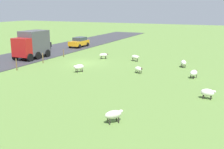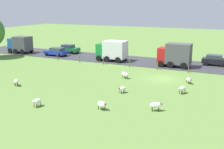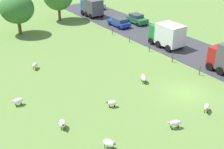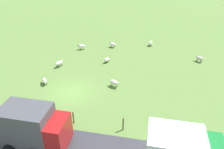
% 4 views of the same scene
% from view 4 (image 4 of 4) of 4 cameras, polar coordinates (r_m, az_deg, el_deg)
% --- Properties ---
extents(ground_plane, '(160.00, 160.00, 0.00)m').
position_cam_4_polar(ground_plane, '(23.82, -10.52, -4.53)').
color(ground_plane, olive).
extents(sheep_0, '(1.06, 0.83, 0.69)m').
position_cam_4_polar(sheep_0, '(29.40, -1.30, 3.96)').
color(sheep_0, white).
rests_on(sheep_0, ground_plane).
extents(sheep_1, '(1.00, 1.23, 0.82)m').
position_cam_4_polar(sheep_1, '(24.04, 0.58, -2.08)').
color(sheep_1, silver).
rests_on(sheep_1, ground_plane).
extents(sheep_2, '(0.84, 1.11, 0.79)m').
position_cam_4_polar(sheep_2, '(34.24, 0.16, 7.88)').
color(sheep_2, white).
rests_on(sheep_2, ground_plane).
extents(sheep_3, '(0.91, 1.19, 0.82)m').
position_cam_4_polar(sheep_3, '(33.75, -7.89, 7.31)').
color(sheep_3, white).
rests_on(sheep_3, ground_plane).
extents(sheep_4, '(1.04, 1.11, 0.77)m').
position_cam_4_polar(sheep_4, '(31.84, 21.84, 3.96)').
color(sheep_4, beige).
rests_on(sheep_4, ground_plane).
extents(sheep_5, '(1.14, 1.00, 0.72)m').
position_cam_4_polar(sheep_5, '(25.68, -17.22, -1.47)').
color(sheep_5, silver).
rests_on(sheep_5, ground_plane).
extents(sheep_6, '(1.08, 0.59, 0.76)m').
position_cam_4_polar(sheep_6, '(35.39, 10.04, 8.12)').
color(sheep_6, white).
rests_on(sheep_6, ground_plane).
extents(sheep_7, '(1.26, 0.89, 0.79)m').
position_cam_4_polar(sheep_7, '(29.04, -13.65, 2.92)').
color(sheep_7, silver).
rests_on(sheep_7, ground_plane).
extents(fence_post_0, '(0.12, 0.12, 1.05)m').
position_cam_4_polar(fence_post_0, '(21.38, -21.14, -9.02)').
color(fence_post_0, brown).
rests_on(fence_post_0, ground_plane).
extents(fence_post_1, '(0.12, 0.12, 1.20)m').
position_cam_4_polar(fence_post_1, '(19.55, -10.04, -10.96)').
color(fence_post_1, brown).
rests_on(fence_post_1, ground_plane).
extents(fence_post_2, '(0.12, 0.12, 1.26)m').
position_cam_4_polar(fence_post_2, '(18.61, 2.92, -12.77)').
color(fence_post_2, brown).
rests_on(fence_post_2, ground_plane).
extents(fence_post_3, '(0.12, 0.12, 1.26)m').
position_cam_4_polar(fence_post_3, '(18.69, 16.65, -14.07)').
color(fence_post_3, brown).
rests_on(fence_post_3, ground_plane).
extents(truck_2, '(2.62, 4.75, 3.52)m').
position_cam_4_polar(truck_2, '(17.39, -19.56, -12.85)').
color(truck_2, '#B21919').
rests_on(truck_2, road_strip).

